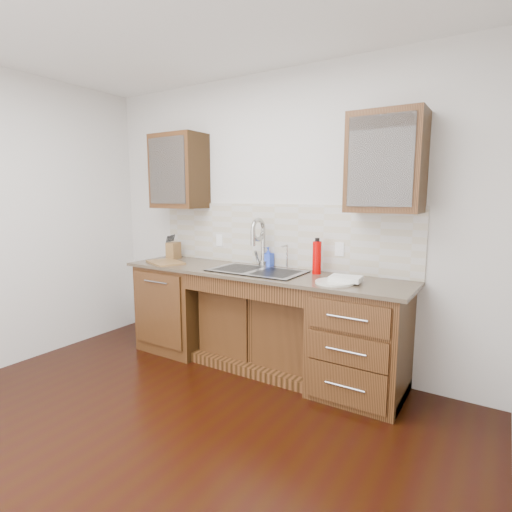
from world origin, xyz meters
The scene contains 24 objects.
ground centered at (0.00, 0.00, -0.05)m, with size 4.00×3.50×0.10m, color black.
wall_back centered at (0.00, 1.80, 1.35)m, with size 4.00×0.10×2.70m, color silver.
base_cabinet_left centered at (-0.95, 1.44, 0.44)m, with size 0.70×0.62×0.88m, color #593014.
base_cabinet_center centered at (0.00, 1.53, 0.35)m, with size 1.20×0.44×0.70m, color #593014.
base_cabinet_right centered at (0.95, 1.44, 0.44)m, with size 0.70×0.62×0.88m, color #593014.
countertop centered at (0.00, 1.43, 0.90)m, with size 2.70×0.65×0.03m, color #84705B.
backsplash centered at (0.00, 1.74, 1.21)m, with size 2.70×0.02×0.59m, color beige.
sink centered at (0.00, 1.41, 0.83)m, with size 0.84×0.46×0.19m, color #9E9EA5.
faucet centered at (-0.07, 1.64, 1.11)m, with size 0.04×0.04×0.40m, color #999993.
filter_tap centered at (0.18, 1.65, 1.03)m, with size 0.02×0.02×0.24m, color #999993.
upper_cabinet_left centered at (-1.05, 1.58, 1.83)m, with size 0.55×0.34×0.75m, color #593014.
upper_cabinet_right centered at (1.05, 1.58, 1.83)m, with size 0.55×0.34×0.75m, color #593014.
outlet_left centered at (-0.65, 1.73, 1.12)m, with size 0.08×0.01×0.12m, color white.
outlet_right centered at (0.65, 1.73, 1.12)m, with size 0.08×0.01×0.12m, color white.
soap_bottle centered at (-0.03, 1.67, 1.00)m, with size 0.08×0.09×0.19m, color blue.
water_bottle centered at (0.50, 1.59, 1.05)m, with size 0.08×0.08×0.28m, color #C00000.
plate centered at (0.77, 1.31, 0.92)m, with size 0.30×0.30×0.02m, color silver.
dish_towel centered at (0.83, 1.38, 0.94)m, with size 0.24×0.17×0.04m, color #EFECC3.
knife_block centered at (-1.14, 1.55, 1.00)m, with size 0.10×0.16×0.18m, color brown.
cutting_board centered at (-1.00, 1.29, 0.92)m, with size 0.39×0.27×0.02m, color brown.
cup_left_a centered at (-1.19, 1.58, 1.77)m, with size 0.11×0.11×0.09m, color white.
cup_left_b centered at (-0.89, 1.58, 1.77)m, with size 0.10×0.10×0.09m, color white.
cup_right_a centered at (0.93, 1.58, 1.77)m, with size 0.12×0.12×0.09m, color silver.
cup_right_b centered at (1.12, 1.58, 1.78)m, with size 0.11×0.11×0.10m, color white.
Camera 1 is at (1.85, -1.56, 1.58)m, focal length 28.00 mm.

